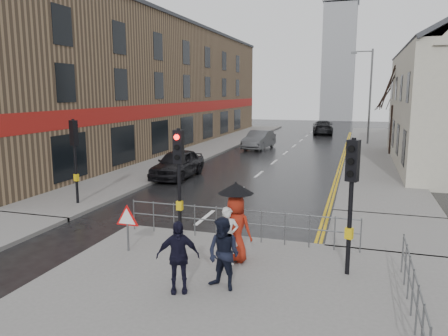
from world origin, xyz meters
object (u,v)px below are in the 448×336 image
Objects in this scene: pedestrian_with_umbrella at (236,219)px; car_mid at (259,140)px; pedestrian_b at (224,254)px; car_parked at (178,164)px; pedestrian_d at (178,257)px; pedestrian_a at (228,236)px.

car_mid is at bearing 101.38° from pedestrian_with_umbrella.
pedestrian_b reaches higher than car_parked.
pedestrian_d reaches higher than car_mid.
pedestrian_b is 1.75m from pedestrian_with_umbrella.
pedestrian_a reaches higher than car_mid.
pedestrian_d is (-0.60, -1.85, 0.06)m from pedestrian_a.
pedestrian_with_umbrella is at bearing 46.68° from pedestrian_a.
pedestrian_d is at bearing -137.78° from pedestrian_b.
car_parked is 0.98× the size of car_mid.
pedestrian_d is 0.37× the size of car_parked.
pedestrian_d is 0.37× the size of car_mid.
pedestrian_d is at bearing -66.51° from car_parked.
car_parked is (-5.58, 12.89, -0.21)m from pedestrian_d.
pedestrian_with_umbrella reaches higher than pedestrian_d.
pedestrian_a is 1.95m from pedestrian_d.
pedestrian_a is 0.92× the size of pedestrian_b.
car_parked is (-6.31, 10.75, -0.53)m from pedestrian_with_umbrella.
pedestrian_d is (-0.94, -0.43, -0.01)m from pedestrian_b.
pedestrian_b is at bearing -83.29° from pedestrian_with_umbrella.
pedestrian_b is 0.79× the size of pedestrian_with_umbrella.
pedestrian_with_umbrella is 1.29× the size of pedestrian_d.
pedestrian_a is 0.72× the size of pedestrian_with_umbrella.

